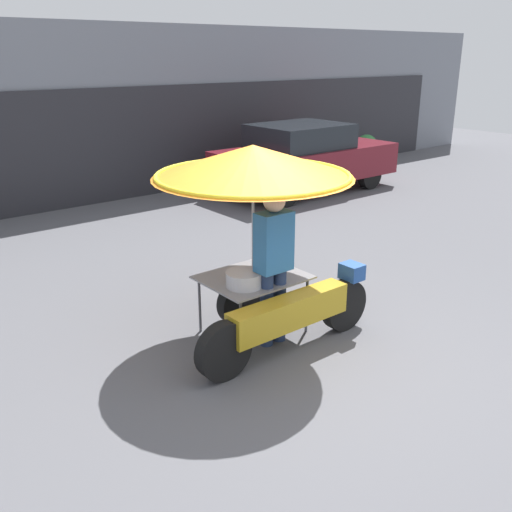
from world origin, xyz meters
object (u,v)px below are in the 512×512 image
at_px(vendor_motorcycle_cart, 257,187).
at_px(vendor_person, 274,260).
at_px(potted_plant, 366,148).
at_px(parked_car, 305,157).

bearing_deg(vendor_motorcycle_cart, vendor_person, -88.64).
bearing_deg(potted_plant, parked_car, -160.33).
distance_m(parked_car, potted_plant, 3.85).
xyz_separation_m(parked_car, potted_plant, (3.61, 1.29, -0.31)).
bearing_deg(vendor_motorcycle_cart, parked_car, 42.23).
bearing_deg(potted_plant, vendor_motorcycle_cart, -145.68).
distance_m(vendor_person, parked_car, 7.24).
bearing_deg(vendor_person, potted_plant, 35.50).
height_order(vendor_motorcycle_cart, parked_car, vendor_motorcycle_cart).
bearing_deg(vendor_person, vendor_motorcycle_cart, 91.36).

